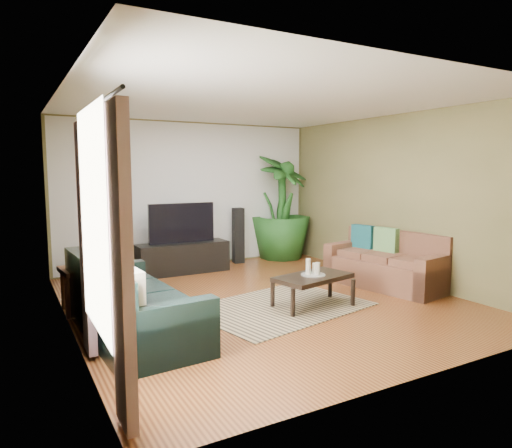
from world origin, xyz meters
TOP-DOWN VIEW (x-y plane):
  - floor at (0.00, 0.00)m, footprint 5.50×5.50m
  - ceiling at (0.00, 0.00)m, footprint 5.50×5.50m
  - wall_back at (0.00, 2.75)m, footprint 5.00×0.00m
  - wall_front at (0.00, -2.75)m, footprint 5.00×0.00m
  - wall_left at (-2.50, 0.00)m, footprint 0.00×5.50m
  - wall_right at (2.50, 0.00)m, footprint 0.00×5.50m
  - backwall_panel at (0.00, 2.74)m, footprint 4.90×0.00m
  - window_pane at (-2.48, -1.60)m, footprint 0.00×1.80m
  - curtain_near at (-2.43, -2.35)m, footprint 0.08×0.35m
  - curtain_far at (-2.43, -0.85)m, footprint 0.08×0.35m
  - curtain_rod at (-2.43, -1.60)m, footprint 0.03×1.90m
  - sofa_left at (-1.91, -0.43)m, footprint 1.12×2.32m
  - sofa_right at (2.03, -0.27)m, footprint 1.15×1.94m
  - area_rug at (0.03, -0.39)m, footprint 2.50×2.00m
  - coffee_table at (0.43, -0.58)m, footprint 1.13×0.77m
  - candle_tray at (0.43, -0.58)m, footprint 0.32×0.32m
  - candle_tall at (0.37, -0.55)m, footprint 0.07×0.07m
  - candle_mid at (0.47, -0.62)m, footprint 0.07×0.07m
  - candle_short at (0.50, -0.52)m, footprint 0.07×0.07m
  - tv_stand at (-0.39, 2.17)m, footprint 1.61×0.50m
  - television at (-0.39, 2.19)m, footprint 1.18×0.06m
  - speaker_left at (-1.37, 2.50)m, footprint 0.21×0.23m
  - speaker_right at (0.88, 2.50)m, footprint 0.22×0.24m
  - potted_plant at (1.86, 2.50)m, footprint 1.61×1.61m
  - plant_pot at (1.86, 2.50)m, footprint 0.39×0.39m
  - pedestal at (-1.96, 2.14)m, footprint 0.42×0.42m
  - vase at (-1.96, 2.14)m, footprint 0.32×0.32m
  - side_table at (-2.25, 0.67)m, footprint 0.59×0.59m

SIDE VIEW (x-z plane):
  - floor at x=0.00m, z-range 0.00..0.00m
  - area_rug at x=0.03m, z-range 0.00..0.01m
  - plant_pot at x=1.86m, z-range 0.00..0.31m
  - pedestal at x=-1.96m, z-range 0.00..0.35m
  - coffee_table at x=0.43m, z-range 0.00..0.42m
  - tv_stand at x=-0.39m, z-range 0.00..0.54m
  - side_table at x=-2.25m, z-range 0.00..0.58m
  - sofa_left at x=-1.91m, z-range 0.00..0.85m
  - sofa_right at x=2.03m, z-range 0.00..0.85m
  - candle_tray at x=0.43m, z-range 0.42..0.44m
  - candle_short at x=0.50m, z-range 0.44..0.57m
  - vase at x=-1.96m, z-range 0.28..0.73m
  - candle_mid at x=0.47m, z-range 0.44..0.60m
  - speaker_left at x=-1.37m, z-range 0.00..1.07m
  - speaker_right at x=0.88m, z-range 0.00..1.08m
  - candle_tall at x=0.37m, z-range 0.44..0.65m
  - television at x=-0.39m, z-range 0.54..1.23m
  - potted_plant at x=1.86m, z-range 0.00..2.13m
  - curtain_near at x=-2.43m, z-range 0.05..2.25m
  - curtain_far at x=-2.43m, z-range 0.05..2.25m
  - wall_left at x=-2.50m, z-range -1.40..4.10m
  - wall_right at x=2.50m, z-range -1.40..4.10m
  - wall_back at x=0.00m, z-range -1.15..3.85m
  - wall_front at x=0.00m, z-range -1.15..3.85m
  - backwall_panel at x=0.00m, z-range -1.10..3.80m
  - window_pane at x=-2.48m, z-range 0.50..2.30m
  - curtain_rod at x=-2.43m, z-range 2.28..2.31m
  - ceiling at x=0.00m, z-range 2.70..2.70m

